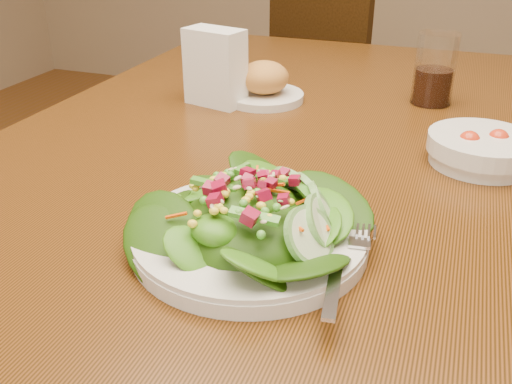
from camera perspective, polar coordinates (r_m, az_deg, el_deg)
dining_table at (r=0.93m, az=3.07°, el=-0.57°), size 0.90×1.40×0.75m
chair_far at (r=2.04m, az=7.87°, el=9.16°), size 0.52×0.52×0.86m
salad_plate at (r=0.60m, az=0.15°, el=-3.27°), size 0.26×0.25×0.07m
bread_plate at (r=1.06m, az=0.82°, el=10.67°), size 0.15×0.15×0.07m
tomato_bowl at (r=0.86m, az=21.66°, el=3.99°), size 0.15×0.15×0.05m
drinking_glass at (r=1.09m, az=17.38°, el=11.19°), size 0.07×0.07×0.13m
napkin_holder at (r=1.04m, az=-4.10°, el=12.54°), size 0.11×0.08×0.13m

